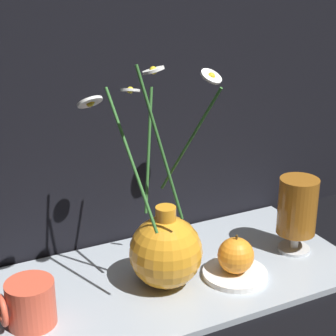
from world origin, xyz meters
TOP-DOWN VIEW (x-y plane):
  - ground_plane at (0.00, 0.00)m, footprint 6.00×6.00m
  - shelf at (0.00, 0.00)m, footprint 0.68×0.33m
  - vase_with_flowers at (-0.02, -0.02)m, footprint 0.29×0.16m
  - yellow_mug at (-0.26, -0.03)m, footprint 0.09×0.08m
  - tea_glass at (0.26, -0.03)m, footprint 0.08×0.08m
  - saucer_plate at (0.10, -0.06)m, footprint 0.12×0.12m
  - orange_fruit at (0.10, -0.06)m, footprint 0.07×0.07m

SIDE VIEW (x-z plane):
  - ground_plane at x=0.00m, z-range 0.00..0.00m
  - shelf at x=0.00m, z-range 0.00..0.01m
  - saucer_plate at x=0.10m, z-range 0.01..0.02m
  - yellow_mug at x=-0.26m, z-range 0.01..0.09m
  - orange_fruit at x=0.10m, z-range 0.02..0.09m
  - vase_with_flowers at x=-0.02m, z-range -0.12..0.28m
  - tea_glass at x=0.26m, z-range 0.03..0.18m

